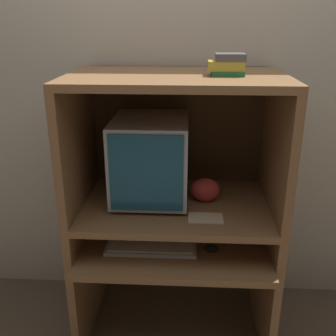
# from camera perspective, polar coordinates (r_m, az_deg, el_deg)

# --- Properties ---
(wall_back) EXTENTS (6.00, 0.06, 2.60)m
(wall_back) POSITION_cam_1_polar(r_m,az_deg,el_deg) (2.31, 1.56, 10.54)
(wall_back) COLOR beige
(wall_back) RESTS_ON ground_plane
(desk_base) EXTENTS (1.04, 0.73, 0.61)m
(desk_base) POSITION_cam_1_polar(r_m,az_deg,el_deg) (2.25, 0.99, -14.94)
(desk_base) COLOR brown
(desk_base) RESTS_ON ground_plane
(desk_monitor_shelf) EXTENTS (1.04, 0.67, 0.19)m
(desk_monitor_shelf) POSITION_cam_1_polar(r_m,az_deg,el_deg) (2.11, 1.10, -6.08)
(desk_monitor_shelf) COLOR brown
(desk_monitor_shelf) RESTS_ON desk_base
(hutch_upper) EXTENTS (1.04, 0.67, 0.67)m
(hutch_upper) POSITION_cam_1_polar(r_m,az_deg,el_deg) (1.97, 1.24, 7.13)
(hutch_upper) COLOR brown
(hutch_upper) RESTS_ON desk_monitor_shelf
(crt_monitor) EXTENTS (0.39, 0.46, 0.44)m
(crt_monitor) POSITION_cam_1_polar(r_m,az_deg,el_deg) (2.06, -2.53, 1.41)
(crt_monitor) COLOR #B2B2B7
(crt_monitor) RESTS_ON desk_monitor_shelf
(keyboard) EXTENTS (0.46, 0.14, 0.03)m
(keyboard) POSITION_cam_1_polar(r_m,az_deg,el_deg) (2.04, -2.49, -11.56)
(keyboard) COLOR beige
(keyboard) RESTS_ON desk_base
(mouse) EXTENTS (0.07, 0.05, 0.03)m
(mouse) POSITION_cam_1_polar(r_m,az_deg,el_deg) (2.05, 6.27, -11.46)
(mouse) COLOR black
(mouse) RESTS_ON desk_base
(snack_bag) EXTENTS (0.15, 0.12, 0.13)m
(snack_bag) POSITION_cam_1_polar(r_m,az_deg,el_deg) (2.09, 5.45, -3.17)
(snack_bag) COLOR #BC382D
(snack_bag) RESTS_ON desk_monitor_shelf
(book_stack) EXTENTS (0.17, 0.11, 0.10)m
(book_stack) POSITION_cam_1_polar(r_m,az_deg,el_deg) (1.86, 8.64, 14.58)
(book_stack) COLOR #236638
(book_stack) RESTS_ON hutch_upper
(paper_card) EXTENTS (0.17, 0.11, 0.00)m
(paper_card) POSITION_cam_1_polar(r_m,az_deg,el_deg) (1.94, 5.48, -7.23)
(paper_card) COLOR #CCB28C
(paper_card) RESTS_ON desk_monitor_shelf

